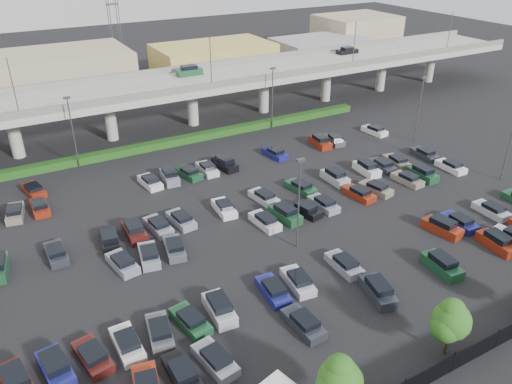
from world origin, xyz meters
TOP-DOWN VIEW (x-y plane):
  - ground at (0.00, 0.00)m, footprint 280.00×280.00m
  - overpass at (-0.21, 32.01)m, footprint 150.00×13.00m
  - hedge at (0.00, 25.00)m, footprint 66.00×1.60m
  - fence at (-0.05, -28.00)m, footprint 70.00×0.10m
  - tree_row at (0.70, -26.53)m, footprint 65.07×3.66m
  - parked_cars at (-1.60, -3.49)m, footprint 62.88×41.69m
  - light_poles at (-4.13, 2.00)m, footprint 66.90×48.38m
  - distant_buildings at (12.38, 61.81)m, footprint 138.00×24.00m
  - comm_tower at (4.00, 74.00)m, footprint 2.40×2.40m

SIDE VIEW (x-z plane):
  - ground at x=0.00m, z-range 0.00..0.00m
  - hedge at x=0.00m, z-range 0.00..1.10m
  - parked_cars at x=-1.60m, z-range -0.23..1.44m
  - fence at x=-0.05m, z-range -0.10..1.90m
  - tree_row at x=0.70m, z-range 0.55..6.49m
  - distant_buildings at x=12.38m, z-range -0.76..8.24m
  - light_poles at x=-4.13m, z-range 1.09..11.39m
  - overpass at x=-0.21m, z-range -0.93..14.87m
  - comm_tower at x=4.00m, z-range 0.61..30.61m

